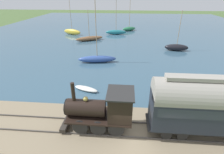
% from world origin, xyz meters
% --- Properties ---
extents(ground_plane, '(200.00, 200.00, 0.00)m').
position_xyz_m(ground_plane, '(0.00, 0.00, 0.00)').
color(ground_plane, '#476033').
extents(harbor_water, '(80.00, 80.00, 0.01)m').
position_xyz_m(harbor_water, '(44.05, 0.00, 0.00)').
color(harbor_water, '#38566B').
rests_on(harbor_water, ground).
extents(rail_embankment, '(5.82, 56.00, 0.52)m').
position_xyz_m(rail_embankment, '(0.83, 0.00, 0.20)').
color(rail_embankment, '#84755B').
rests_on(rail_embankment, ground).
extents(steam_locomotive, '(2.20, 5.31, 3.72)m').
position_xyz_m(steam_locomotive, '(0.83, 1.94, 2.29)').
color(steam_locomotive, black).
rests_on(steam_locomotive, rail_embankment).
extents(passenger_coach, '(2.27, 8.73, 4.56)m').
position_xyz_m(passenger_coach, '(0.83, -5.55, 3.04)').
color(passenger_coach, black).
rests_on(passenger_coach, rail_embankment).
extents(sailboat_teal, '(1.49, 5.23, 8.69)m').
position_xyz_m(sailboat_teal, '(35.41, 3.28, 0.62)').
color(sailboat_teal, '#1E707A').
rests_on(sailboat_teal, harbor_water).
extents(sailboat_yellow, '(2.90, 5.10, 9.57)m').
position_xyz_m(sailboat_yellow, '(34.34, 14.33, 0.74)').
color(sailboat_yellow, gold).
rests_on(sailboat_yellow, harbor_water).
extents(sailboat_green, '(3.52, 4.24, 8.51)m').
position_xyz_m(sailboat_green, '(40.52, -0.09, 0.58)').
color(sailboat_green, '#236B42').
rests_on(sailboat_green, harbor_water).
extents(sailboat_brown, '(4.37, 6.21, 6.45)m').
position_xyz_m(sailboat_brown, '(28.74, 8.80, 0.49)').
color(sailboat_brown, brown).
rests_on(sailboat_brown, harbor_water).
extents(sailboat_blue, '(2.06, 5.90, 9.05)m').
position_xyz_m(sailboat_blue, '(15.61, 4.90, 0.58)').
color(sailboat_blue, '#335199').
rests_on(sailboat_blue, harbor_water).
extents(sailboat_black, '(1.62, 4.28, 7.01)m').
position_xyz_m(sailboat_black, '(22.74, -8.69, 0.64)').
color(sailboat_black, black).
rests_on(sailboat_black, harbor_water).
extents(rowboat_mid_harbor, '(1.76, 2.96, 0.40)m').
position_xyz_m(rowboat_mid_harbor, '(7.01, 4.76, 0.21)').
color(rowboat_mid_harbor, silver).
rests_on(rowboat_mid_harbor, harbor_water).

